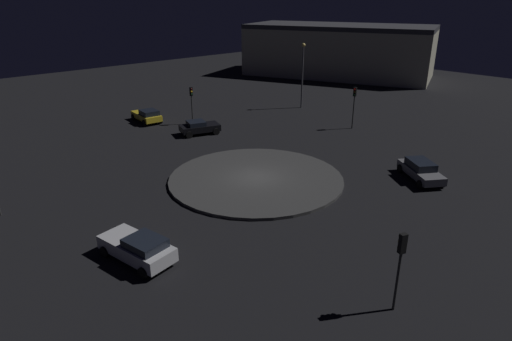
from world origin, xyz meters
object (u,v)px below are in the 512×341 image
Objects in this scene: traffic_light_north at (191,98)px; car_grey at (421,170)px; traffic_light_east at (354,100)px; store_building at (339,50)px; traffic_light_south at (400,256)px; car_black at (199,127)px; car_silver at (138,247)px; car_yellow at (147,115)px; streetlamp_northeast at (303,68)px.

car_grey is at bearing 27.57° from traffic_light_north.
store_building is at bearing -150.73° from traffic_light_east.
store_building is at bearing -30.12° from traffic_light_south.
traffic_light_north reaches higher than car_black.
traffic_light_south is at bearing 107.16° from store_building.
car_yellow is (14.10, 23.27, -0.02)m from car_silver.
traffic_light_north is (11.07, 30.42, 0.08)m from traffic_light_south.
car_silver is 12.87m from traffic_light_south.
streetlamp_northeast is (25.00, 27.23, 2.01)m from traffic_light_south.
traffic_light_north is at bearing 80.29° from store_building.
traffic_light_south reaches higher than car_black.
traffic_light_south is at bearing -132.55° from streetlamp_northeast.
car_silver is 1.05× the size of car_yellow.
traffic_light_south is (-9.37, -26.95, 2.01)m from car_black.
car_grey is 13.78m from traffic_light_east.
streetlamp_northeast reaches higher than car_grey.
store_building is at bearing -78.05° from car_yellow.
car_black is 4.39m from traffic_light_north.
car_silver is 27.21m from car_yellow.
traffic_light_east is at bearing -107.31° from streetlamp_northeast.
store_building is at bearing 35.89° from car_black.
streetlamp_northeast is at bearing -117.62° from traffic_light_east.
traffic_light_east is 10.15m from streetlamp_northeast.
car_grey is 1.07× the size of car_black.
streetlamp_northeast reaches higher than car_yellow.
streetlamp_northeast is (15.63, 0.28, 4.02)m from car_black.
car_grey is 21.27m from car_black.
traffic_light_east is at bearing -86.38° from car_silver.
streetlamp_northeast is (10.45, 20.91, 3.98)m from car_grey.
traffic_light_east is (12.65, -9.27, 2.32)m from car_black.
store_building reaches higher than traffic_light_east.
traffic_light_north is at bearing -135.05° from car_yellow.
streetlamp_northeast is (31.20, 16.13, 3.97)m from car_silver.
traffic_light_north is at bearing 167.13° from streetlamp_northeast.
traffic_light_east is (7.47, 11.36, 2.28)m from car_grey.
car_yellow is 18.95m from streetlamp_northeast.
traffic_light_north reaches higher than traffic_light_south.
car_yellow is 1.14× the size of traffic_light_south.
traffic_light_south reaches higher than car_yellow.
traffic_light_south is 0.12× the size of store_building.
traffic_light_east is at bearing -133.50° from car_yellow.
streetlamp_northeast is at bearing 94.66° from store_building.
car_yellow is 1.11× the size of traffic_light_north.
store_building is at bearing 26.69° from streetlamp_northeast.
car_silver is 1.01× the size of car_grey.
car_yellow is at bearing -40.70° from car_silver.
car_grey is at bearing 112.59° from store_building.
traffic_light_south reaches higher than car_silver.
car_yellow is at bearing 7.74° from traffic_light_south.
traffic_light_north is (1.70, 3.47, 2.09)m from car_black.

